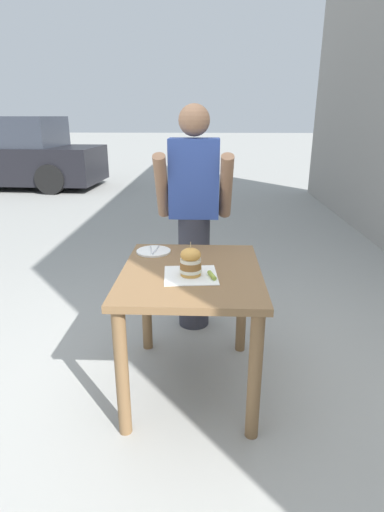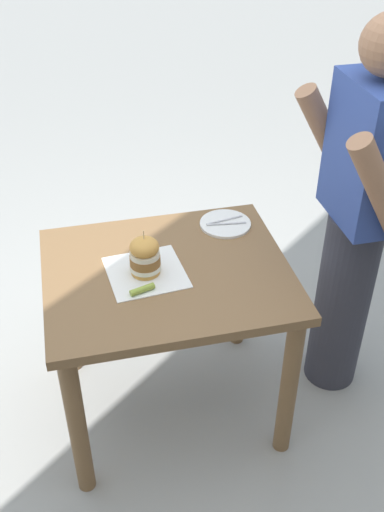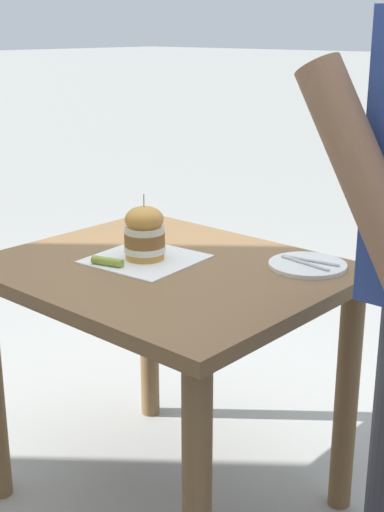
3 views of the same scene
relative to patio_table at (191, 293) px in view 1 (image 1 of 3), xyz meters
name	(u,v)px [view 1 (image 1 of 3)]	position (x,y,z in m)	size (l,w,h in m)	color
ground_plane	(191,384)	(0.00, 0.00, -0.63)	(80.00, 80.00, 0.00)	#9E9E99
patio_table	(191,293)	(0.00, 0.00, 0.00)	(0.79, 0.95, 0.78)	brown
serving_paper	(191,275)	(0.00, -0.08, 0.15)	(0.29, 0.29, 0.00)	white
sandwich	(191,262)	(0.00, -0.08, 0.23)	(0.12, 0.12, 0.19)	gold
pickle_spear	(212,275)	(0.12, -0.11, 0.16)	(0.02, 0.02, 0.10)	#8EA83D
side_plate_with_forks	(154,251)	(-0.26, 0.31, 0.15)	(0.22, 0.22, 0.02)	white
diner_across_table	(194,218)	(-0.01, 0.79, 0.25)	(0.55, 0.35, 1.69)	#33333D
parked_car_near_curb	(11,156)	(-4.53, 7.26, 0.09)	(4.28, 1.98, 1.60)	black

